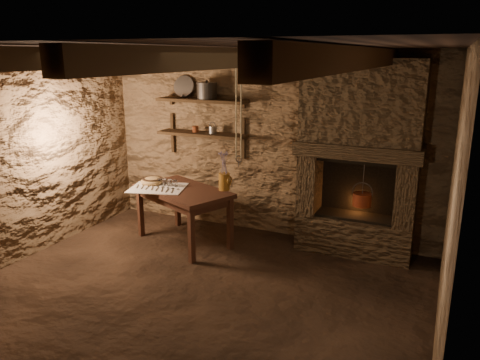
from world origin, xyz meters
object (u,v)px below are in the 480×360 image
at_px(stoneware_jug, 224,174).
at_px(wooden_bowl, 153,181).
at_px(iron_stockpot, 207,91).
at_px(red_pot, 362,199).
at_px(work_table, 184,214).

distance_m(stoneware_jug, wooden_bowl, 1.00).
relative_size(iron_stockpot, red_pot, 0.48).
bearing_deg(work_table, red_pot, 37.36).
height_order(stoneware_jug, wooden_bowl, stoneware_jug).
bearing_deg(work_table, wooden_bowl, -161.89).
relative_size(work_table, stoneware_jug, 2.94).
xyz_separation_m(stoneware_jug, red_pot, (1.62, 0.35, -0.21)).
bearing_deg(stoneware_jug, wooden_bowl, 176.82).
bearing_deg(red_pot, stoneware_jug, -167.78).
distance_m(wooden_bowl, iron_stockpot, 1.37).
height_order(stoneware_jug, red_pot, stoneware_jug).
bearing_deg(iron_stockpot, wooden_bowl, -129.20).
height_order(wooden_bowl, iron_stockpot, iron_stockpot).
bearing_deg(red_pot, work_table, -165.94).
distance_m(work_table, stoneware_jug, 0.75).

